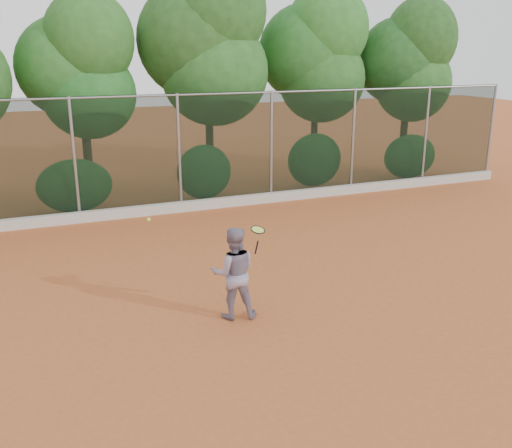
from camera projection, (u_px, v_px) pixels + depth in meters
name	position (u px, v px, depth m)	size (l,w,h in m)	color
ground	(275.00, 298.00, 11.29)	(80.00, 80.00, 0.00)	#B3582A
concrete_curb	(183.00, 207.00, 17.28)	(24.00, 0.20, 0.30)	#B9B5AB
tennis_player	(234.00, 273.00, 10.26)	(0.84, 0.65, 1.72)	gray
chainlink_fence	(179.00, 150.00, 16.93)	(24.09, 0.09, 3.50)	black
foliage_backdrop	(142.00, 60.00, 17.73)	(23.70, 3.63, 7.55)	#442A1A
tennis_racket	(258.00, 232.00, 10.12)	(0.34, 0.33, 0.54)	black
tennis_ball_in_flight	(149.00, 220.00, 9.68)	(0.07, 0.07, 0.07)	#BDE333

